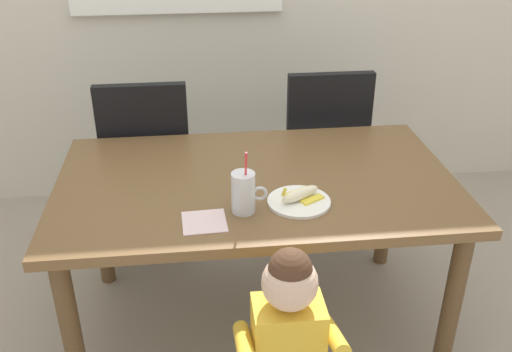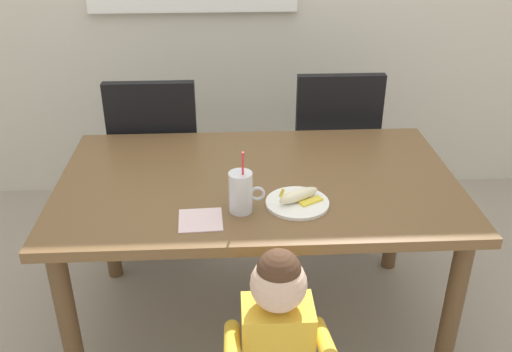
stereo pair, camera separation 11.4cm
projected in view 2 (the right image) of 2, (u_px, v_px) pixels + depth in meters
ground_plane at (258, 321)px, 2.57m from camera, size 24.00×24.00×0.00m
dining_table at (258, 198)px, 2.26m from camera, size 1.56×0.93×0.73m
dining_chair_left at (158, 155)px, 2.86m from camera, size 0.44×0.45×0.96m
dining_chair_right at (332, 146)px, 2.95m from camera, size 0.44×0.44×0.96m
toddler_standing at (277, 335)px, 1.75m from camera, size 0.33×0.24×0.84m
milk_cup at (241, 194)px, 1.98m from camera, size 0.13×0.09×0.25m
snack_plate at (297, 203)px, 2.04m from camera, size 0.23×0.23×0.01m
peeled_banana at (299, 196)px, 2.04m from camera, size 0.17×0.14×0.07m
paper_napkin at (201, 220)px, 1.95m from camera, size 0.16×0.16×0.00m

